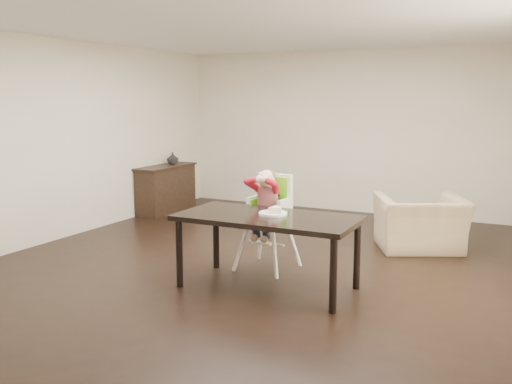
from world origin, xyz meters
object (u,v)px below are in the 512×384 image
(dining_table, at_px, (268,223))
(sideboard, at_px, (166,189))
(armchair, at_px, (421,214))
(high_chair, at_px, (269,199))

(dining_table, distance_m, sideboard, 4.26)
(dining_table, height_order, armchair, armchair)
(dining_table, relative_size, armchair, 1.71)
(dining_table, xyz_separation_m, sideboard, (-3.21, 2.79, -0.27))
(high_chair, relative_size, sideboard, 0.89)
(armchair, xyz_separation_m, sideboard, (-4.31, 0.60, -0.06))
(high_chair, height_order, sideboard, high_chair)
(dining_table, bearing_deg, sideboard, 138.99)
(armchair, bearing_deg, high_chair, 22.85)
(dining_table, xyz_separation_m, high_chair, (-0.28, 0.63, 0.12))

